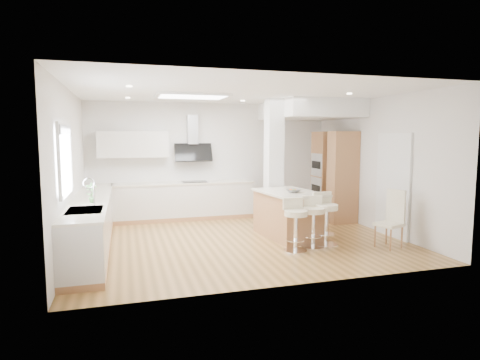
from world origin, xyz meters
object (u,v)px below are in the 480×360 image
object	(u,v)px
peninsula	(289,214)
bar_stool_b	(313,219)
dining_chair	(392,217)
bar_stool_c	(325,216)
bar_stool_a	(295,222)

from	to	relation	value
peninsula	bar_stool_b	bearing A→B (deg)	-90.73
peninsula	dining_chair	bearing A→B (deg)	-46.80
bar_stool_b	dining_chair	bearing A→B (deg)	1.55
dining_chair	bar_stool_c	bearing A→B (deg)	140.79
peninsula	bar_stool_a	distance (m)	1.06
bar_stool_b	dining_chair	world-z (taller)	dining_chair
bar_stool_b	dining_chair	xyz separation A→B (m)	(1.38, -0.37, 0.04)
bar_stool_c	dining_chair	distance (m)	1.18
bar_stool_a	dining_chair	size ratio (longest dim) A/B	0.89
peninsula	bar_stool_c	distance (m)	0.88
bar_stool_a	bar_stool_c	xyz separation A→B (m)	(0.69, 0.21, 0.03)
bar_stool_a	dining_chair	world-z (taller)	dining_chair
peninsula	bar_stool_b	xyz separation A→B (m)	(0.10, -0.86, 0.06)
peninsula	bar_stool_c	size ratio (longest dim) A/B	1.65
bar_stool_c	bar_stool_a	bearing A→B (deg)	-165.52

